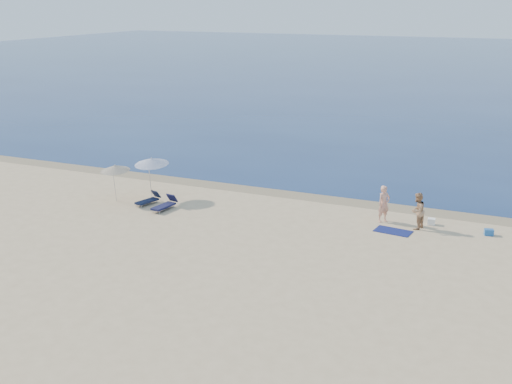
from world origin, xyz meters
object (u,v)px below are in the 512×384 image
at_px(umbrella_near, 151,161).
at_px(blue_cooler, 489,232).
at_px(person_left, 384,204).
at_px(person_right, 417,211).

bearing_deg(umbrella_near, blue_cooler, 1.66).
distance_m(person_left, blue_cooler, 5.11).
bearing_deg(blue_cooler, umbrella_near, 169.82).
bearing_deg(person_left, blue_cooler, -49.82).
bearing_deg(person_left, umbrella_near, 134.65).
bearing_deg(umbrella_near, person_left, 2.92).
xyz_separation_m(person_left, person_right, (1.72, -0.38, -0.03)).
relative_size(blue_cooler, umbrella_near, 0.17).
bearing_deg(blue_cooler, person_right, 173.62).
bearing_deg(person_right, person_left, -87.66).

